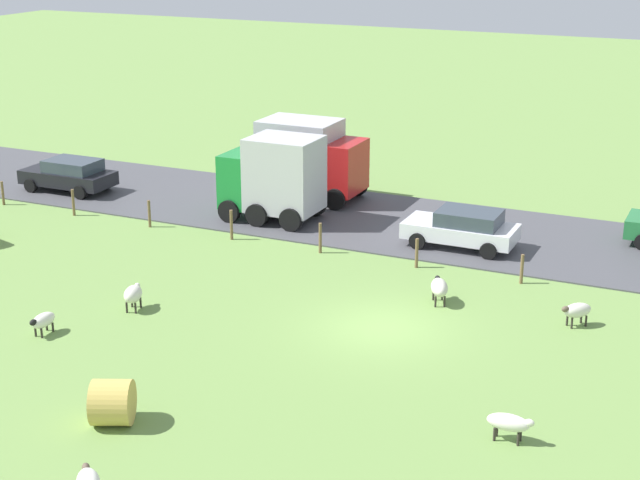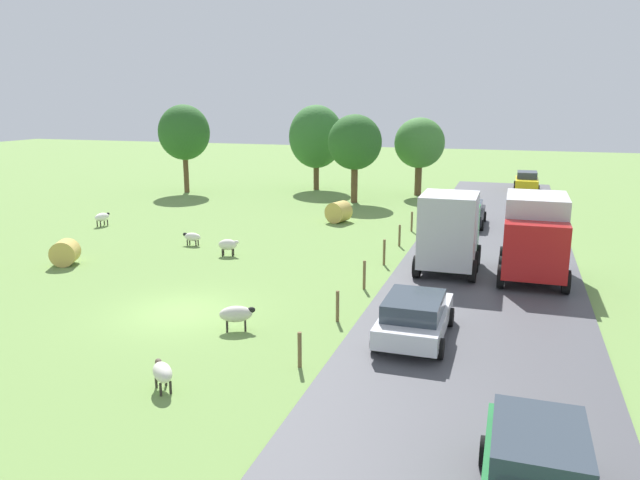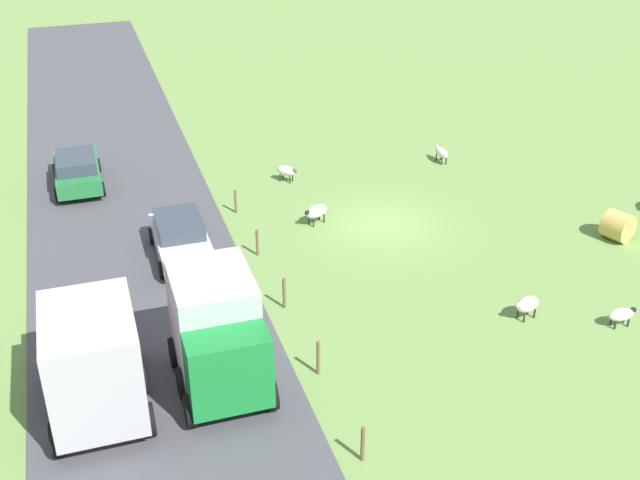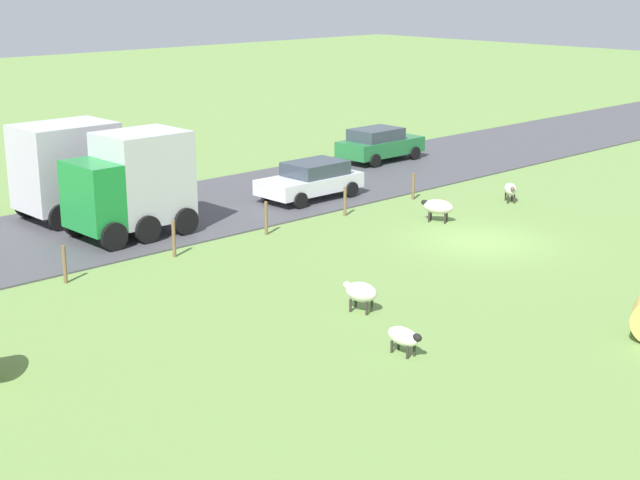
% 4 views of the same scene
% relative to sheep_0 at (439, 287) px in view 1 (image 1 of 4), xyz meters
% --- Properties ---
extents(ground_plane, '(160.00, 160.00, 0.00)m').
position_rel_sheep_0_xyz_m(ground_plane, '(-2.72, 0.99, -0.58)').
color(ground_plane, '#6B8E47').
extents(road_strip, '(8.00, 80.00, 0.06)m').
position_rel_sheep_0_xyz_m(road_strip, '(7.71, 0.99, -0.55)').
color(road_strip, '#47474C').
rests_on(road_strip, ground_plane).
extents(sheep_0, '(1.25, 0.97, 0.85)m').
position_rel_sheep_0_xyz_m(sheep_0, '(0.00, 0.00, 0.00)').
color(sheep_0, beige).
rests_on(sheep_0, ground_plane).
extents(sheep_1, '(1.01, 1.01, 0.77)m').
position_rel_sheep_0_xyz_m(sheep_1, '(0.01, -4.56, -0.05)').
color(sheep_1, silver).
rests_on(sheep_1, ground_plane).
extents(sheep_4, '(1.08, 0.77, 0.84)m').
position_rel_sheep_0_xyz_m(sheep_4, '(-4.77, 8.98, -0.01)').
color(sheep_4, silver).
rests_on(sheep_4, ground_plane).
extents(sheep_5, '(1.05, 0.46, 0.69)m').
position_rel_sheep_0_xyz_m(sheep_5, '(-7.58, 10.39, -0.11)').
color(sheep_5, silver).
rests_on(sheep_5, ground_plane).
extents(sheep_6, '(0.47, 1.19, 0.74)m').
position_rel_sheep_0_xyz_m(sheep_6, '(-7.93, -4.40, -0.07)').
color(sheep_6, silver).
rests_on(sheep_6, ground_plane).
extents(hay_bale_1, '(1.50, 1.41, 1.20)m').
position_rel_sheep_0_xyz_m(hay_bale_1, '(-11.29, 5.05, 0.02)').
color(hay_bale_1, tan).
rests_on(hay_bale_1, ground_plane).
extents(fence_post_0, '(0.12, 0.12, 1.08)m').
position_rel_sheep_0_xyz_m(fence_post_0, '(3.01, -2.07, -0.03)').
color(fence_post_0, brown).
rests_on(fence_post_0, ground_plane).
extents(fence_post_1, '(0.12, 0.12, 1.12)m').
position_rel_sheep_0_xyz_m(fence_post_1, '(3.01, 1.85, -0.01)').
color(fence_post_1, brown).
rests_on(fence_post_1, ground_plane).
extents(fence_post_2, '(0.12, 0.12, 1.21)m').
position_rel_sheep_0_xyz_m(fence_post_2, '(3.01, 5.77, 0.03)').
color(fence_post_2, brown).
rests_on(fence_post_2, ground_plane).
extents(fence_post_3, '(0.12, 0.12, 1.23)m').
position_rel_sheep_0_xyz_m(fence_post_3, '(3.01, 9.69, 0.04)').
color(fence_post_3, brown).
rests_on(fence_post_3, ground_plane).
extents(fence_post_4, '(0.12, 0.12, 1.16)m').
position_rel_sheep_0_xyz_m(fence_post_4, '(3.01, 13.61, 0.00)').
color(fence_post_4, brown).
rests_on(fence_post_4, ground_plane).
extents(fence_post_5, '(0.12, 0.12, 1.17)m').
position_rel_sheep_0_xyz_m(fence_post_5, '(3.01, 17.54, 0.01)').
color(fence_post_5, brown).
rests_on(fence_post_5, ground_plane).
extents(fence_post_6, '(0.12, 0.12, 1.08)m').
position_rel_sheep_0_xyz_m(fence_post_6, '(3.01, 21.46, -0.03)').
color(fence_post_6, brown).
rests_on(fence_post_6, ground_plane).
extents(truck_0, '(2.66, 4.06, 3.60)m').
position_rel_sheep_0_xyz_m(truck_0, '(6.02, 9.29, 1.34)').
color(truck_0, '#197F33').
rests_on(truck_0, road_strip).
extents(truck_1, '(2.80, 4.61, 3.58)m').
position_rel_sheep_0_xyz_m(truck_1, '(9.61, 9.33, 1.36)').
color(truck_1, '#B21919').
rests_on(truck_1, road_strip).
extents(car_0, '(2.17, 4.38, 1.52)m').
position_rel_sheep_0_xyz_m(car_0, '(6.00, 20.08, 0.28)').
color(car_0, black).
rests_on(car_0, road_strip).
extents(car_2, '(2.20, 4.35, 1.49)m').
position_rel_sheep_0_xyz_m(car_2, '(5.86, 0.97, 0.27)').
color(car_2, silver).
rests_on(car_2, road_strip).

